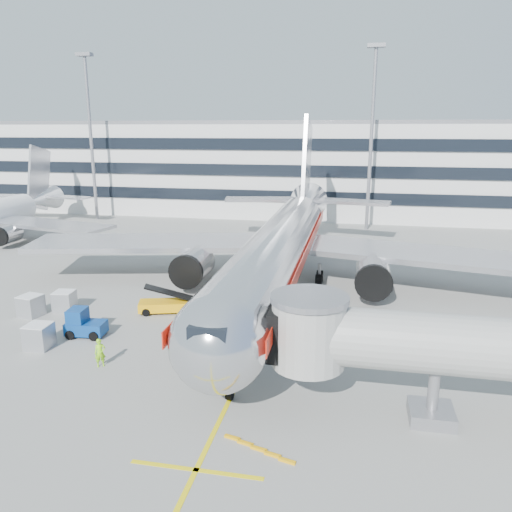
% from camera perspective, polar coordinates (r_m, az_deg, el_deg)
% --- Properties ---
extents(ground, '(180.00, 180.00, 0.00)m').
position_cam_1_polar(ground, '(35.40, 0.24, -9.57)').
color(ground, gray).
rests_on(ground, ground).
extents(lead_in_line, '(0.25, 70.00, 0.01)m').
position_cam_1_polar(lead_in_line, '(44.59, 2.71, -4.43)').
color(lead_in_line, yellow).
rests_on(lead_in_line, ground).
extents(stop_bar, '(6.00, 0.25, 0.01)m').
position_cam_1_polar(stop_bar, '(23.66, -6.86, -23.11)').
color(stop_bar, yellow).
rests_on(stop_bar, ground).
extents(main_jet, '(50.95, 48.70, 16.06)m').
position_cam_1_polar(main_jet, '(45.07, 3.11, 1.36)').
color(main_jet, silver).
rests_on(main_jet, ground).
extents(jet_bridge, '(17.80, 4.50, 7.00)m').
position_cam_1_polar(jet_bridge, '(26.64, 23.63, -10.10)').
color(jet_bridge, silver).
rests_on(jet_bridge, ground).
extents(terminal, '(150.00, 24.25, 15.60)m').
position_cam_1_polar(terminal, '(90.15, 7.45, 10.08)').
color(terminal, silver).
rests_on(terminal, ground).
extents(light_mast_west, '(2.40, 1.20, 25.45)m').
position_cam_1_polar(light_mast_west, '(84.48, -18.45, 14.01)').
color(light_mast_west, gray).
rests_on(light_mast_west, ground).
extents(light_mast_centre, '(2.40, 1.20, 25.45)m').
position_cam_1_polar(light_mast_centre, '(73.78, 13.12, 14.41)').
color(light_mast_centre, gray).
rests_on(light_mast_centre, ground).
extents(belt_loader, '(4.92, 2.88, 2.30)m').
position_cam_1_polar(belt_loader, '(40.86, -10.04, -5.47)').
color(belt_loader, '#EFA60A').
rests_on(belt_loader, ground).
extents(baggage_tug, '(2.82, 1.93, 2.02)m').
position_cam_1_polar(baggage_tug, '(37.79, -19.11, -7.37)').
color(baggage_tug, navy).
rests_on(baggage_tug, ground).
extents(cargo_container_left, '(1.69, 1.69, 1.62)m').
position_cam_1_polar(cargo_container_left, '(43.41, -21.05, -4.82)').
color(cargo_container_left, '#A6A8AD').
rests_on(cargo_container_left, ground).
extents(cargo_container_right, '(1.81, 1.81, 1.67)m').
position_cam_1_polar(cargo_container_right, '(43.23, -24.35, -5.19)').
color(cargo_container_right, '#A6A8AD').
rests_on(cargo_container_right, ground).
extents(cargo_container_front, '(1.62, 1.62, 1.67)m').
position_cam_1_polar(cargo_container_front, '(36.91, -23.56, -8.39)').
color(cargo_container_front, '#A6A8AD').
rests_on(cargo_container_front, ground).
extents(ramp_worker, '(0.79, 0.73, 1.81)m').
position_cam_1_polar(ramp_worker, '(32.85, -17.39, -10.52)').
color(ramp_worker, '#8CE217').
rests_on(ramp_worker, ground).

